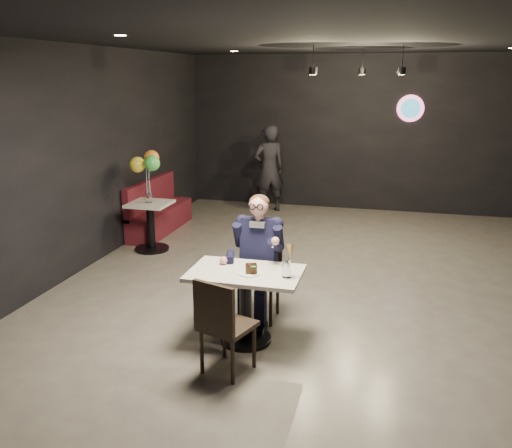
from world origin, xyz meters
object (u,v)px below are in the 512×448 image
(chair_far, at_px, (259,279))
(seated_man, at_px, (259,256))
(sundae_glass, at_px, (286,268))
(balloon_vase, at_px, (149,198))
(main_table, at_px, (246,306))
(chair_near, at_px, (228,324))
(passerby, at_px, (269,169))
(booth_bench, at_px, (160,206))
(side_table, at_px, (151,226))

(chair_far, height_order, seated_man, seated_man)
(sundae_glass, bearing_deg, balloon_vase, 135.88)
(main_table, xyz_separation_m, sundae_glass, (0.42, -0.06, 0.47))
(chair_near, height_order, balloon_vase, chair_near)
(chair_far, relative_size, passerby, 0.54)
(seated_man, bearing_deg, passerby, 102.13)
(balloon_vase, bearing_deg, chair_near, -54.33)
(booth_bench, relative_size, balloon_vase, 12.64)
(main_table, bearing_deg, chair_near, -90.00)
(chair_far, relative_size, booth_bench, 0.52)
(balloon_vase, relative_size, passerby, 0.08)
(main_table, xyz_separation_m, chair_far, (0.00, 0.55, 0.09))
(chair_near, xyz_separation_m, balloon_vase, (-2.20, 3.07, 0.36))
(sundae_glass, bearing_deg, main_table, 171.91)
(sundae_glass, height_order, balloon_vase, sundae_glass)
(side_table, bearing_deg, main_table, -48.44)
(seated_man, height_order, booth_bench, seated_man)
(chair_far, xyz_separation_m, side_table, (-2.20, 1.93, -0.09))
(side_table, bearing_deg, sundae_glass, -44.12)
(seated_man, relative_size, sundae_glass, 7.90)
(chair_near, height_order, passerby, passerby)
(main_table, xyz_separation_m, booth_bench, (-2.50, 3.48, 0.07))
(booth_bench, relative_size, passerby, 1.06)
(main_table, xyz_separation_m, balloon_vase, (-2.20, 2.48, 0.45))
(chair_near, distance_m, booth_bench, 4.78)
(main_table, height_order, side_table, same)
(main_table, relative_size, balloon_vase, 7.79)
(passerby, bearing_deg, sundae_glass, 73.42)
(main_table, bearing_deg, sundae_glass, -8.09)
(passerby, bearing_deg, balloon_vase, 36.29)
(seated_man, bearing_deg, side_table, 138.71)
(chair_near, bearing_deg, seated_man, 108.35)
(main_table, relative_size, sundae_glass, 6.04)
(sundae_glass, relative_size, balloon_vase, 1.29)
(main_table, bearing_deg, chair_far, 90.00)
(chair_near, distance_m, sundae_glass, 0.77)
(seated_man, bearing_deg, balloon_vase, 138.71)
(main_table, bearing_deg, seated_man, 90.00)
(booth_bench, xyz_separation_m, passerby, (1.47, 1.88, 0.40))
(chair_near, distance_m, balloon_vase, 3.79)
(main_table, relative_size, passerby, 0.65)
(sundae_glass, bearing_deg, booth_bench, 129.52)
(seated_man, bearing_deg, chair_near, -90.00)
(chair_far, relative_size, sundae_glass, 5.05)
(sundae_glass, height_order, passerby, passerby)
(balloon_vase, height_order, passerby, passerby)
(main_table, relative_size, chair_far, 1.20)
(seated_man, bearing_deg, sundae_glass, -55.39)
(chair_far, height_order, sundae_glass, sundae_glass)
(sundae_glass, height_order, booth_bench, sundae_glass)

